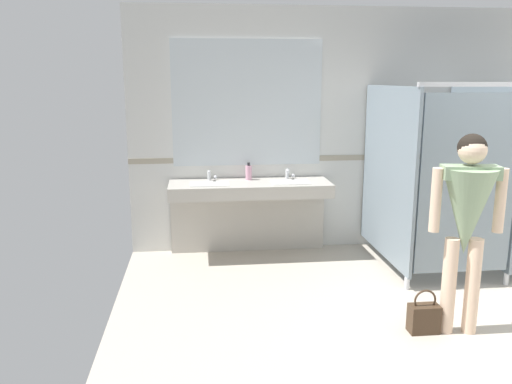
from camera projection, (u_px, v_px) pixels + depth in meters
wall_back at (456, 129)px, 6.20m from camera, size 7.63×0.12×2.72m
wall_back_tile_band at (457, 156)px, 6.21m from camera, size 7.63×0.01×0.06m
vanity_counter at (249, 201)px, 5.83m from camera, size 1.75×0.54×0.95m
mirror_panel at (247, 103)px, 5.79m from camera, size 1.65×0.02×1.37m
bathroom_stalls at (490, 174)px, 5.29m from camera, size 2.05×1.46×1.92m
person_standing at (467, 212)px, 3.92m from camera, size 0.55×0.45×1.56m
handbag at (424, 317)px, 4.10m from camera, size 0.23×0.13×0.35m
soap_dispenser at (249, 172)px, 5.84m from camera, size 0.07×0.07×0.19m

